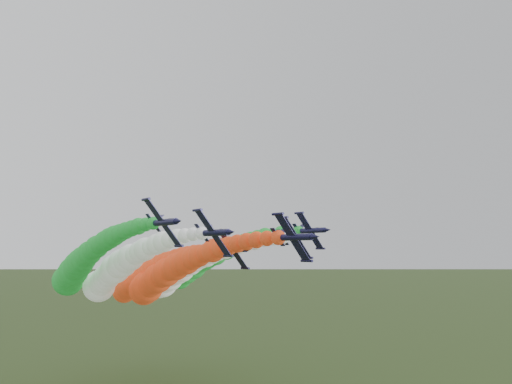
{
  "coord_description": "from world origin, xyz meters",
  "views": [
    {
      "loc": [
        -69.06,
        -85.52,
        42.42
      ],
      "look_at": [
        -5.96,
        -3.35,
        54.06
      ],
      "focal_mm": 35.0,
      "sensor_mm": 36.0,
      "label": 1
    }
  ],
  "objects_px": {
    "jet_trail": "(144,277)",
    "jet_inner_right": "(180,272)",
    "jet_outer_left": "(80,266)",
    "jet_lead": "(165,276)",
    "jet_inner_left": "(116,271)",
    "jet_outer_right": "(202,263)"
  },
  "relations": [
    {
      "from": "jet_lead",
      "to": "jet_trail",
      "type": "distance_m",
      "value": 22.63
    },
    {
      "from": "jet_inner_right",
      "to": "jet_inner_left",
      "type": "bearing_deg",
      "value": -176.58
    },
    {
      "from": "jet_lead",
      "to": "jet_outer_right",
      "type": "xyz_separation_m",
      "value": [
        22.67,
        17.84,
        2.64
      ]
    },
    {
      "from": "jet_lead",
      "to": "jet_inner_right",
      "type": "bearing_deg",
      "value": 45.95
    },
    {
      "from": "jet_inner_left",
      "to": "jet_outer_right",
      "type": "relative_size",
      "value": 1.01
    },
    {
      "from": "jet_outer_right",
      "to": "jet_trail",
      "type": "relative_size",
      "value": 1.0
    },
    {
      "from": "jet_inner_right",
      "to": "jet_outer_left",
      "type": "bearing_deg",
      "value": 169.64
    },
    {
      "from": "jet_lead",
      "to": "jet_outer_left",
      "type": "bearing_deg",
      "value": 138.21
    },
    {
      "from": "jet_inner_left",
      "to": "jet_outer_right",
      "type": "bearing_deg",
      "value": 13.95
    },
    {
      "from": "jet_lead",
      "to": "jet_outer_left",
      "type": "distance_m",
      "value": 24.36
    },
    {
      "from": "jet_outer_left",
      "to": "jet_outer_right",
      "type": "xyz_separation_m",
      "value": [
        40.73,
        1.7,
        0.02
      ]
    },
    {
      "from": "jet_outer_left",
      "to": "jet_trail",
      "type": "height_order",
      "value": "jet_outer_left"
    },
    {
      "from": "jet_lead",
      "to": "jet_outer_right",
      "type": "bearing_deg",
      "value": 38.2
    },
    {
      "from": "jet_inner_left",
      "to": "jet_outer_left",
      "type": "distance_m",
      "value": 10.26
    },
    {
      "from": "jet_outer_left",
      "to": "jet_inner_right",
      "type": "bearing_deg",
      "value": -10.36
    },
    {
      "from": "jet_lead",
      "to": "jet_inner_left",
      "type": "distance_m",
      "value": 14.12
    },
    {
      "from": "jet_outer_left",
      "to": "jet_inner_left",
      "type": "bearing_deg",
      "value": -39.52
    },
    {
      "from": "jet_inner_left",
      "to": "jet_outer_left",
      "type": "bearing_deg",
      "value": 140.48
    },
    {
      "from": "jet_outer_left",
      "to": "jet_trail",
      "type": "distance_m",
      "value": 23.16
    },
    {
      "from": "jet_lead",
      "to": "jet_outer_right",
      "type": "height_order",
      "value": "jet_outer_right"
    },
    {
      "from": "jet_lead",
      "to": "jet_trail",
      "type": "relative_size",
      "value": 1.01
    },
    {
      "from": "jet_trail",
      "to": "jet_inner_right",
      "type": "bearing_deg",
      "value": -59.6
    }
  ]
}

